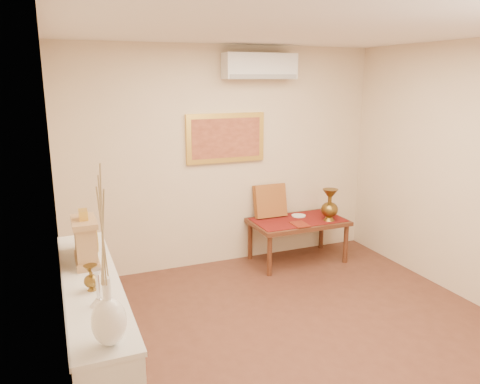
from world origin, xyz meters
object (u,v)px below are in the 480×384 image
brass_urn_tall (330,202)px  wooden_chest (85,236)px  display_ledge (96,343)px  low_table (298,225)px  mantel_clock (86,241)px  white_vase (104,259)px

brass_urn_tall → wooden_chest: size_ratio=2.02×
display_ledge → low_table: display_ledge is taller
display_ledge → wooden_chest: size_ratio=8.28×
mantel_clock → wooden_chest: size_ratio=1.68×
low_table → display_ledge: bearing=-144.9°
brass_urn_tall → mantel_clock: size_ratio=1.20×
mantel_clock → low_table: (2.67, 1.57, -0.67)m
mantel_clock → low_table: mantel_clock is taller
display_ledge → low_table: bearing=35.1°
brass_urn_tall → wooden_chest: bearing=-159.7°
brass_urn_tall → mantel_clock: mantel_clock is taller
brass_urn_tall → display_ledge: (-3.02, -1.70, -0.31)m
brass_urn_tall → mantel_clock: (-3.01, -1.39, 0.35)m
white_vase → mantel_clock: 1.22m
brass_urn_tall → display_ledge: brass_urn_tall is taller
mantel_clock → low_table: size_ratio=0.34×
brass_urn_tall → low_table: size_ratio=0.41×
display_ledge → low_table: (2.67, 1.88, -0.01)m
brass_urn_tall → wooden_chest: wooden_chest is taller
white_vase → wooden_chest: size_ratio=3.84×
wooden_chest → low_table: size_ratio=0.20×
brass_urn_tall → white_vase: bearing=-139.3°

